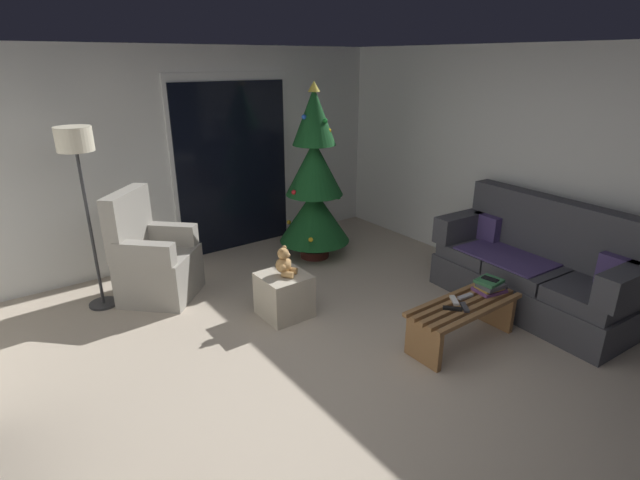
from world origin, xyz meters
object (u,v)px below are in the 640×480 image
remote_silver (465,296)px  book_stack (490,286)px  armchair (153,261)px  christmas_tree (314,184)px  floor_lamp (77,158)px  teddy_bear_honey (284,263)px  remote_white (454,300)px  cell_phone (490,279)px  remote_black (452,308)px  ottoman (284,295)px  remote_graphite (465,307)px  coffee_table (463,316)px  couch (535,270)px

remote_silver → book_stack: 0.28m
remote_silver → armchair: armchair is taller
christmas_tree → floor_lamp: 2.55m
book_stack → teddy_bear_honey: teddy_bear_honey is taller
remote_white → cell_phone: 0.43m
remote_black → cell_phone: (0.54, 0.03, 0.11)m
cell_phone → floor_lamp: 3.88m
book_stack → cell_phone: (0.01, 0.01, 0.06)m
book_stack → floor_lamp: bearing=136.3°
cell_phone → floor_lamp: bearing=127.6°
floor_lamp → ottoman: floor_lamp is taller
remote_graphite → coffee_table: bearing=-104.9°
cell_phone → remote_white: bearing=163.7°
remote_white → ottoman: (-0.93, 1.27, -0.19)m
remote_black → book_stack: bearing=-39.2°
remote_black → book_stack: book_stack is taller
remote_white → remote_graphite: size_ratio=1.00×
floor_lamp → remote_black: bearing=-50.2°
armchair → ottoman: armchair is taller
remote_black → cell_phone: bearing=-38.3°
couch → cell_phone: size_ratio=13.79×
armchair → teddy_bear_honey: size_ratio=3.96×
couch → remote_black: bearing=-178.8°
couch → book_stack: size_ratio=6.90×
remote_graphite → christmas_tree: christmas_tree is taller
coffee_table → floor_lamp: 3.73m
remote_white → coffee_table: bearing=161.7°
remote_silver → armchair: 3.09m
book_stack → armchair: (-2.20, 2.46, -0.04)m
remote_white → book_stack: bearing=-153.0°
remote_white → remote_silver: 0.14m
armchair → teddy_bear_honey: (0.87, -1.14, 0.15)m
remote_silver → christmas_tree: bearing=-175.7°
remote_white → teddy_bear_honey: teddy_bear_honey is taller
remote_silver → remote_graphite: bearing=-49.0°
book_stack → remote_black: bearing=-177.7°
remote_black → teddy_bear_honey: bearing=79.2°
remote_graphite → ottoman: ottoman is taller
remote_silver → remote_white: bearing=-89.9°
coffee_table → teddy_bear_honey: (-0.98, 1.33, 0.29)m
remote_graphite → book_stack: bearing=-133.7°
remote_white → armchair: bearing=-17.2°
remote_graphite → teddy_bear_honey: (-0.90, 1.39, 0.15)m
remote_black → remote_white: (0.13, 0.08, 0.00)m
coffee_table → remote_silver: size_ratio=7.05×
remote_silver → floor_lamp: (-2.45, 2.54, 1.10)m
coffee_table → book_stack: 0.40m
coffee_table → remote_white: 0.17m
book_stack → christmas_tree: size_ratio=0.14×
teddy_bear_honey → book_stack: bearing=-44.8°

